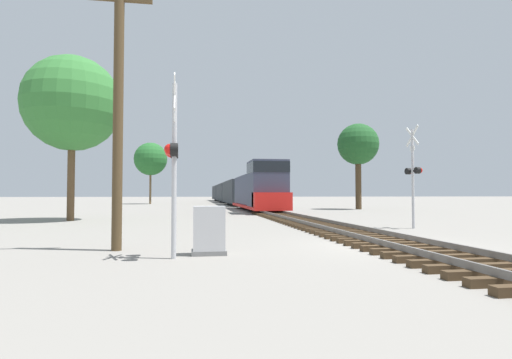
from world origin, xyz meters
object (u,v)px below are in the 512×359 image
crossing_signal_near (173,155)px  tree_deep_background (151,159)px  crossing_signal_far (413,172)px  relay_cabinet (209,231)px  utility_pole (118,108)px  tree_mid_background (358,145)px  freight_train (231,192)px  tree_far_right (72,104)px

crossing_signal_near → tree_deep_background: size_ratio=0.47×
crossing_signal_near → crossing_signal_far: bearing=121.7°
crossing_signal_far → relay_cabinet: (-9.41, -6.33, -1.93)m
crossing_signal_near → tree_deep_background: tree_deep_background is taller
utility_pole → tree_deep_background: size_ratio=0.81×
tree_mid_background → crossing_signal_far: bearing=-107.1°
crossing_signal_far → utility_pole: 13.05m
tree_mid_background → tree_deep_background: size_ratio=0.91×
tree_mid_background → freight_train: bearing=113.7°
crossing_signal_far → tree_deep_background: (-16.41, 46.53, 4.38)m
freight_train → relay_cabinet: freight_train is taller
relay_cabinet → tree_far_right: bearing=117.7°
crossing_signal_near → crossing_signal_far: (10.30, 6.84, 0.04)m
tree_deep_background → crossing_signal_far: bearing=-70.6°
crossing_signal_near → tree_far_right: 16.62m
relay_cabinet → crossing_signal_near: bearing=-150.5°
freight_train → crossing_signal_far: (4.02, -45.50, 0.76)m
crossing_signal_far → tree_mid_background: 22.70m
crossing_signal_far → tree_deep_background: 49.54m
relay_cabinet → tree_deep_background: (-7.01, 52.87, 6.31)m
crossing_signal_far → tree_mid_background: bearing=-21.4°
crossing_signal_far → utility_pole: size_ratio=0.61×
crossing_signal_far → freight_train: bearing=0.7°
crossing_signal_near → utility_pole: bearing=-138.0°
freight_train → tree_mid_background: tree_mid_background is taller
freight_train → tree_deep_background: size_ratio=7.32×
crossing_signal_far → tree_mid_background: tree_mid_background is taller
freight_train → crossing_signal_far: size_ratio=14.94×
freight_train → crossing_signal_near: bearing=-96.8°
tree_far_right → freight_train: bearing=71.2°
crossing_signal_far → relay_cabinet: crossing_signal_far is taller
tree_mid_background → tree_deep_background: (-23.00, 25.17, 0.44)m
crossing_signal_near → tree_mid_background: size_ratio=0.51×
utility_pole → tree_far_right: tree_far_right is taller
utility_pole → tree_mid_background: bearing=55.2°
utility_pole → tree_mid_background: (18.48, 26.55, 2.52)m
crossing_signal_near → tree_mid_background: (16.89, 28.20, 3.98)m
crossing_signal_far → tree_deep_background: tree_deep_background is taller
crossing_signal_near → utility_pole: utility_pole is taller
utility_pole → tree_far_right: (-4.95, 13.01, 2.86)m
crossing_signal_far → tree_mid_background: (6.59, 21.37, 3.94)m
tree_far_right → tree_mid_background: (23.43, 13.54, -0.33)m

